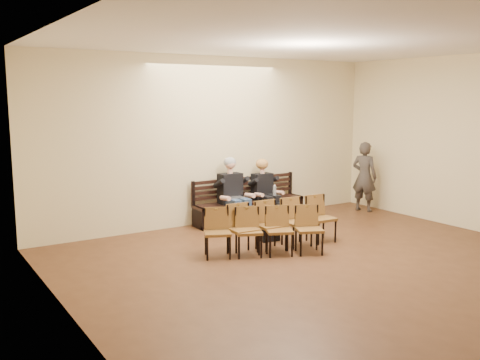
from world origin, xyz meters
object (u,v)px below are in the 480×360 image
object	(u,v)px
passerby	(364,171)
bench	(250,211)
laptop	(236,199)
chair_row_front	(264,231)
seated_man	(233,191)
bag	(269,234)
chair_row_back	(284,224)
water_bottle	(275,196)
seated_woman	(265,192)

from	to	relation	value
passerby	bench	bearing A→B (deg)	57.81
bench	laptop	bearing A→B (deg)	-154.03
chair_row_front	laptop	bearing A→B (deg)	95.27
seated_man	bag	size ratio (longest dim) A/B	4.03
bag	chair_row_back	bearing A→B (deg)	-95.97
water_bottle	chair_row_front	world-z (taller)	chair_row_front
laptop	water_bottle	world-z (taller)	laptop
bench	bag	size ratio (longest dim) A/B	7.29
seated_man	water_bottle	size ratio (longest dim) A/B	6.27
water_bottle	chair_row_back	xyz separation A→B (m)	(-1.03, -1.69, -0.13)
seated_man	chair_row_back	bearing A→B (deg)	-93.94
water_bottle	bag	distance (m)	1.57
seated_man	seated_woman	distance (m)	0.82
bag	passerby	size ratio (longest dim) A/B	0.19
bench	seated_man	size ratio (longest dim) A/B	1.81
water_bottle	passerby	xyz separation A→B (m)	(2.44, -0.21, 0.38)
seated_man	water_bottle	bearing A→B (deg)	-15.67
seated_man	chair_row_front	world-z (taller)	seated_man
water_bottle	chair_row_back	bearing A→B (deg)	-121.38
laptop	chair_row_back	distance (m)	1.82
seated_man	chair_row_back	distance (m)	1.97
chair_row_front	bag	bearing A→B (deg)	73.46
seated_woman	bag	world-z (taller)	seated_woman
seated_man	bench	bearing A→B (deg)	13.28
seated_woman	passerby	distance (m)	2.58
passerby	chair_row_back	size ratio (longest dim) A/B	0.89
water_bottle	passerby	world-z (taller)	passerby
seated_woman	laptop	world-z (taller)	seated_woman
water_bottle	chair_row_back	size ratio (longest dim) A/B	0.11
seated_man	passerby	distance (m)	3.38
seated_woman	bag	size ratio (longest dim) A/B	3.51
seated_woman	chair_row_back	xyz separation A→B (m)	(-0.95, -1.95, -0.19)
seated_man	passerby	bearing A→B (deg)	-7.88
bag	bench	bearing A→B (deg)	69.02
chair_row_front	chair_row_back	xyz separation A→B (m)	(0.56, 0.18, 0.02)
bench	chair_row_front	bearing A→B (deg)	-118.23
bench	laptop	world-z (taller)	laptop
bench	seated_man	bearing A→B (deg)	-166.72
seated_man	bag	world-z (taller)	seated_man
laptop	water_bottle	size ratio (longest dim) A/B	1.40
bag	water_bottle	bearing A→B (deg)	49.82
water_bottle	chair_row_back	world-z (taller)	chair_row_back
passerby	water_bottle	bearing A→B (deg)	64.51
seated_woman	chair_row_back	world-z (taller)	seated_woman
water_bottle	chair_row_back	distance (m)	1.99
laptop	bag	xyz separation A→B (m)	(-0.07, -1.28, -0.44)
water_bottle	bench	bearing A→B (deg)	136.38
passerby	chair_row_back	bearing A→B (deg)	92.56
passerby	chair_row_front	distance (m)	4.39
laptop	chair_row_front	bearing A→B (deg)	-111.36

